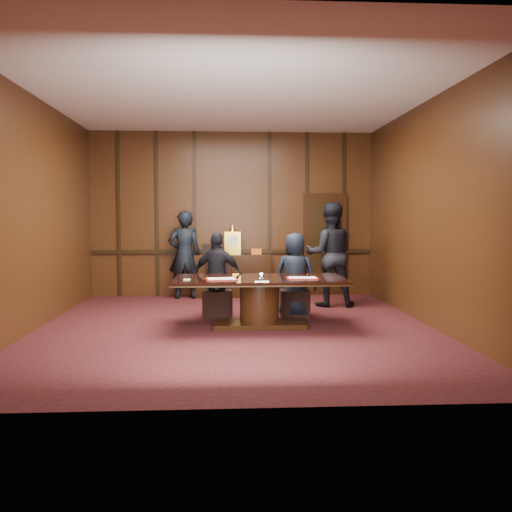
{
  "coord_description": "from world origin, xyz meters",
  "views": [
    {
      "loc": [
        -0.16,
        -8.16,
        1.68
      ],
      "look_at": [
        0.35,
        0.65,
        1.05
      ],
      "focal_mm": 38.0,
      "sensor_mm": 36.0,
      "label": 1
    }
  ],
  "objects_px": {
    "witness_right": "(330,254)",
    "sideboard": "(233,274)",
    "conference_table": "(260,294)",
    "signatory_right": "(295,275)",
    "signatory_left": "(218,275)",
    "witness_left": "(185,255)"
  },
  "relations": [
    {
      "from": "signatory_left",
      "to": "signatory_right",
      "type": "height_order",
      "value": "signatory_left"
    },
    {
      "from": "sideboard",
      "to": "witness_right",
      "type": "relative_size",
      "value": 0.82
    },
    {
      "from": "conference_table",
      "to": "signatory_right",
      "type": "relative_size",
      "value": 1.83
    },
    {
      "from": "conference_table",
      "to": "signatory_left",
      "type": "xyz_separation_m",
      "value": [
        -0.65,
        0.8,
        0.21
      ]
    },
    {
      "from": "conference_table",
      "to": "signatory_right",
      "type": "bearing_deg",
      "value": 50.91
    },
    {
      "from": "sideboard",
      "to": "signatory_left",
      "type": "distance_m",
      "value": 2.44
    },
    {
      "from": "witness_right",
      "to": "sideboard",
      "type": "bearing_deg",
      "value": -31.73
    },
    {
      "from": "signatory_left",
      "to": "conference_table",
      "type": "bearing_deg",
      "value": 139.7
    },
    {
      "from": "conference_table",
      "to": "signatory_left",
      "type": "distance_m",
      "value": 1.05
    },
    {
      "from": "sideboard",
      "to": "conference_table",
      "type": "bearing_deg",
      "value": -83.54
    },
    {
      "from": "conference_table",
      "to": "witness_right",
      "type": "xyz_separation_m",
      "value": [
        1.45,
        1.9,
        0.47
      ]
    },
    {
      "from": "conference_table",
      "to": "sideboard",
      "type": "bearing_deg",
      "value": 96.46
    },
    {
      "from": "conference_table",
      "to": "signatory_right",
      "type": "distance_m",
      "value": 1.05
    },
    {
      "from": "signatory_left",
      "to": "signatory_right",
      "type": "bearing_deg",
      "value": -169.4
    },
    {
      "from": "sideboard",
      "to": "conference_table",
      "type": "height_order",
      "value": "sideboard"
    },
    {
      "from": "sideboard",
      "to": "witness_left",
      "type": "distance_m",
      "value": 1.1
    },
    {
      "from": "sideboard",
      "to": "conference_table",
      "type": "relative_size",
      "value": 0.61
    },
    {
      "from": "signatory_left",
      "to": "signatory_right",
      "type": "relative_size",
      "value": 1.0
    },
    {
      "from": "witness_left",
      "to": "signatory_right",
      "type": "bearing_deg",
      "value": 128.51
    },
    {
      "from": "sideboard",
      "to": "conference_table",
      "type": "xyz_separation_m",
      "value": [
        0.36,
        -3.22,
        0.02
      ]
    },
    {
      "from": "conference_table",
      "to": "signatory_left",
      "type": "relative_size",
      "value": 1.83
    },
    {
      "from": "conference_table",
      "to": "witness_right",
      "type": "relative_size",
      "value": 1.33
    }
  ]
}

